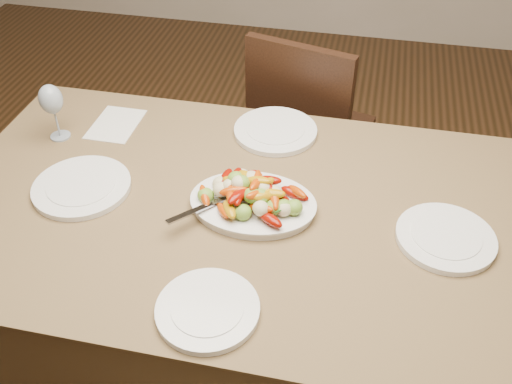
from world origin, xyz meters
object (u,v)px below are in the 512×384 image
object	(u,v)px
plate_far	(275,131)
plate_near	(208,310)
wine_glass	(54,110)
chair_far	(313,131)
plate_right	(445,238)
dining_table	(256,295)
serving_platter	(253,205)
plate_left	(82,187)

from	to	relation	value
plate_far	plate_near	bearing A→B (deg)	-91.18
plate_near	wine_glass	world-z (taller)	wine_glass
plate_far	plate_near	xyz separation A→B (m)	(-0.02, -0.77, 0.00)
plate_near	chair_far	bearing A→B (deg)	85.45
plate_right	wine_glass	xyz separation A→B (m)	(-1.23, 0.23, 0.09)
dining_table	serving_platter	world-z (taller)	serving_platter
chair_far	plate_near	bearing A→B (deg)	100.45
chair_far	plate_far	size ratio (longest dim) A/B	3.42
serving_platter	plate_far	size ratio (longest dim) A/B	1.25
plate_left	plate_near	bearing A→B (deg)	-36.10
chair_far	plate_far	distance (m)	0.55
plate_right	plate_near	bearing A→B (deg)	-146.60
plate_right	plate_far	size ratio (longest dim) A/B	0.95
serving_platter	wine_glass	bearing A→B (deg)	163.13
plate_right	plate_far	xyz separation A→B (m)	(-0.54, 0.40, 0.00)
plate_near	wine_glass	size ratio (longest dim) A/B	1.20
plate_left	plate_right	xyz separation A→B (m)	(1.04, 0.01, 0.00)
dining_table	plate_far	xyz separation A→B (m)	(-0.02, 0.38, 0.39)
chair_far	plate_far	world-z (taller)	chair_far
plate_left	plate_right	world-z (taller)	same
dining_table	plate_left	distance (m)	0.65
dining_table	serving_platter	size ratio (longest dim) A/B	5.29
serving_platter	plate_right	xyz separation A→B (m)	(0.53, -0.02, -0.00)
plate_right	plate_far	bearing A→B (deg)	143.32
plate_right	plate_far	distance (m)	0.67
plate_right	plate_far	world-z (taller)	same
chair_far	plate_left	world-z (taller)	chair_far
plate_far	wine_glass	world-z (taller)	wine_glass
plate_left	plate_far	xyz separation A→B (m)	(0.50, 0.41, 0.00)
dining_table	wine_glass	world-z (taller)	wine_glass
dining_table	plate_left	xyz separation A→B (m)	(-0.52, -0.03, 0.39)
dining_table	plate_far	world-z (taller)	plate_far
wine_glass	plate_far	bearing A→B (deg)	13.95
serving_platter	plate_left	size ratio (longest dim) A/B	1.21
chair_far	plate_far	bearing A→B (deg)	94.90
plate_left	chair_far	bearing A→B (deg)	56.01
chair_far	plate_right	world-z (taller)	chair_far
plate_left	wine_glass	distance (m)	0.32
plate_left	plate_far	size ratio (longest dim) A/B	1.03
plate_far	wine_glass	size ratio (longest dim) A/B	1.36
plate_far	plate_near	size ratio (longest dim) A/B	1.13
dining_table	wine_glass	size ratio (longest dim) A/B	8.98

